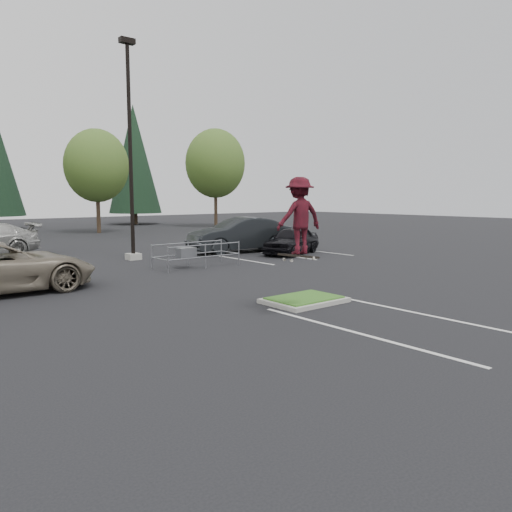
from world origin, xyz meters
TOP-DOWN VIEW (x-y plane):
  - ground at (0.00, 0.00)m, footprint 120.00×120.00m
  - grass_median at (0.00, 0.00)m, footprint 2.20×1.60m
  - stall_lines at (-1.35, 6.02)m, footprint 22.62×17.60m
  - light_pole at (0.50, 12.00)m, footprint 0.70×0.60m
  - decid_c at (5.99, 29.83)m, footprint 5.12×5.12m
  - decid_d at (17.99, 30.33)m, footprint 5.76×5.76m
  - conif_c at (14.00, 39.50)m, footprint 5.50×5.50m
  - cart_corral at (1.09, 7.98)m, footprint 3.73×1.47m
  - skateboarder at (-1.20, -1.00)m, footprint 1.34×0.91m
  - car_r_charc at (6.45, 11.39)m, footprint 5.92×2.92m
  - car_r_black at (8.00, 8.94)m, footprint 4.52×3.14m

SIDE VIEW (x-z plane):
  - ground at x=0.00m, z-range 0.00..0.00m
  - stall_lines at x=-1.35m, z-range 0.00..0.01m
  - grass_median at x=0.00m, z-range 0.00..0.16m
  - cart_corral at x=1.09m, z-range 0.13..1.18m
  - car_r_black at x=8.00m, z-range 0.00..1.43m
  - car_r_charc at x=6.45m, z-range 0.00..1.87m
  - skateboarder at x=-1.20m, z-range 1.48..3.56m
  - light_pole at x=0.50m, z-range -0.50..9.62m
  - decid_c at x=5.99m, z-range 1.06..9.45m
  - decid_d at x=17.99m, z-range 1.20..10.63m
  - conif_c at x=14.00m, z-range 0.60..13.10m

